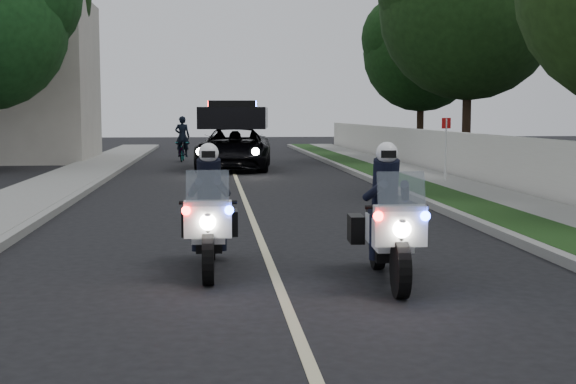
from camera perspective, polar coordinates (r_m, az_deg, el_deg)
ground at (r=9.70m, az=-0.68°, el=-6.84°), size 120.00×120.00×0.00m
curb_right at (r=20.14m, az=8.53°, el=-0.12°), size 0.20×60.00×0.15m
grass_verge at (r=20.33m, az=10.44°, el=-0.09°), size 1.20×60.00×0.16m
sidewalk_right at (r=20.72m, az=13.90°, el=-0.05°), size 1.40×60.00×0.16m
property_wall at (r=21.02m, az=16.51°, el=1.80°), size 0.22×60.00×1.50m
curb_left at (r=19.81m, az=-15.14°, el=-0.35°), size 0.20×60.00×0.15m
sidewalk_left at (r=20.02m, az=-18.25°, el=-0.37°), size 2.00×60.00×0.16m
lane_marking at (r=19.56m, az=-3.21°, el=-0.45°), size 0.12×50.00×0.01m
police_moto_left at (r=10.67m, az=-5.70°, el=-5.71°), size 0.74×2.03×1.72m
police_moto_right at (r=10.03m, az=7.21°, el=-6.46°), size 0.84×2.11×1.76m
police_suv at (r=29.49m, az=-3.90°, el=1.63°), size 3.12×5.85×2.74m
bicycle at (r=34.72m, az=-7.64°, el=2.21°), size 0.63×1.67×0.86m
cyclist at (r=34.72m, az=-7.64°, el=2.21°), size 0.69×0.50×1.78m
sign_post at (r=23.43m, az=11.31°, el=0.47°), size 0.41×0.41×2.04m
tree_right_d at (r=33.38m, az=12.73°, el=1.98°), size 8.99×8.99×12.16m
tree_right_e at (r=41.91m, az=9.52°, el=2.79°), size 7.50×7.50×10.11m
tree_left_far at (r=36.11m, az=-19.98°, el=2.05°), size 8.43×8.43×11.36m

